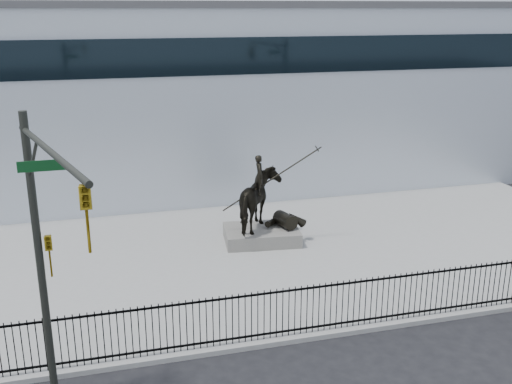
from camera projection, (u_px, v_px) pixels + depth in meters
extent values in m
plane|color=black|center=(329.00, 360.00, 16.03)|extent=(120.00, 120.00, 0.00)
cube|color=gray|center=(259.00, 257.00, 22.46)|extent=(30.00, 12.00, 0.15)
cube|color=silver|center=(196.00, 93.00, 33.12)|extent=(44.00, 14.00, 9.00)
cube|color=black|center=(313.00, 327.00, 17.10)|extent=(22.00, 0.05, 0.05)
cube|color=black|center=(314.00, 287.00, 16.73)|extent=(22.00, 0.05, 0.05)
cube|color=black|center=(314.00, 308.00, 16.92)|extent=(22.00, 0.03, 1.50)
cube|color=#625F5A|center=(262.00, 235.00, 23.67)|extent=(3.10, 2.31, 0.54)
imported|color=black|center=(262.00, 201.00, 23.25)|extent=(2.21, 2.50, 2.30)
imported|color=black|center=(259.00, 175.00, 22.92)|extent=(0.44, 0.61, 1.55)
cylinder|color=black|center=(270.00, 180.00, 23.05)|extent=(3.68, 0.50, 2.34)
cylinder|color=#272A24|center=(40.00, 266.00, 13.42)|extent=(0.18, 0.18, 7.00)
cylinder|color=#272A24|center=(49.00, 151.00, 10.69)|extent=(1.47, 4.84, 0.12)
imported|color=#AA8812|center=(87.00, 220.00, 9.07)|extent=(0.18, 0.22, 1.10)
imported|color=#AA8812|center=(50.00, 257.00, 13.41)|extent=(0.16, 0.20, 1.00)
cube|color=#0C3F19|center=(41.00, 166.00, 11.63)|extent=(0.90, 0.03, 0.22)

